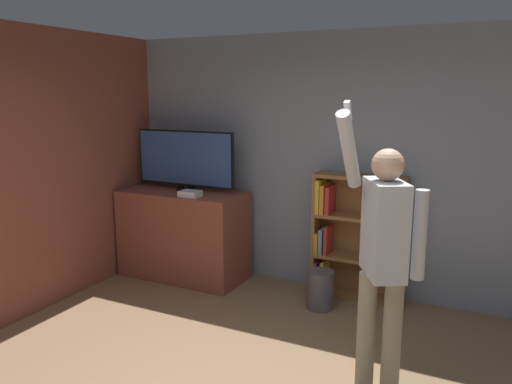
# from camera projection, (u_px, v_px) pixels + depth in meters

# --- Properties ---
(wall_back) EXTENTS (6.91, 0.06, 2.70)m
(wall_back) POSITION_uv_depth(u_px,v_px,m) (344.00, 165.00, 5.16)
(wall_back) COLOR gray
(wall_back) RESTS_ON ground_plane
(wall_side_brick) EXTENTS (0.06, 4.21, 2.70)m
(wall_side_brick) POSITION_uv_depth(u_px,v_px,m) (68.00, 166.00, 5.06)
(wall_side_brick) COLOR brown
(wall_side_brick) RESTS_ON ground_plane
(tv_ledge) EXTENTS (1.41, 0.66, 1.00)m
(tv_ledge) POSITION_uv_depth(u_px,v_px,m) (184.00, 234.00, 5.68)
(tv_ledge) COLOR brown
(tv_ledge) RESTS_ON ground_plane
(television) EXTENTS (1.23, 0.22, 0.68)m
(television) POSITION_uv_depth(u_px,v_px,m) (185.00, 159.00, 5.57)
(television) COLOR black
(television) RESTS_ON tv_ledge
(game_console) EXTENTS (0.21, 0.17, 0.06)m
(game_console) POSITION_uv_depth(u_px,v_px,m) (190.00, 194.00, 5.30)
(game_console) COLOR white
(game_console) RESTS_ON tv_ledge
(bookshelf) EXTENTS (0.91, 0.28, 1.29)m
(bookshelf) POSITION_uv_depth(u_px,v_px,m) (350.00, 236.00, 5.09)
(bookshelf) COLOR brown
(bookshelf) RESTS_ON ground_plane
(person) EXTENTS (0.55, 0.56, 2.05)m
(person) POSITION_uv_depth(u_px,v_px,m) (383.00, 250.00, 3.36)
(person) COLOR gray
(person) RESTS_ON ground_plane
(waste_bin) EXTENTS (0.27, 0.27, 0.38)m
(waste_bin) POSITION_uv_depth(u_px,v_px,m) (320.00, 290.00, 4.89)
(waste_bin) COLOR #4C4C51
(waste_bin) RESTS_ON ground_plane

